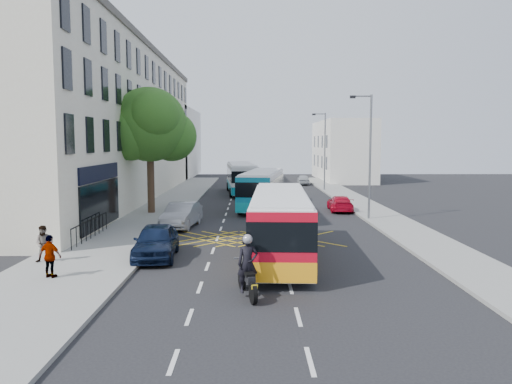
{
  "coord_description": "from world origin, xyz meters",
  "views": [
    {
      "loc": [
        -1.37,
        -20.21,
        5.11
      ],
      "look_at": [
        -1.11,
        8.96,
        2.2
      ],
      "focal_mm": 35.0,
      "sensor_mm": 36.0,
      "label": 1
    }
  ],
  "objects_px": {
    "bus_near": "(280,224)",
    "lamp_far": "(324,147)",
    "lamp_near": "(369,150)",
    "red_hatchback": "(340,203)",
    "street_tree": "(149,125)",
    "parked_car_silver": "(181,215)",
    "bus_far": "(241,178)",
    "motorbike": "(247,267)",
    "bus_mid": "(262,189)",
    "distant_car_grey": "(254,179)",
    "pedestrian_near": "(44,244)",
    "pedestrian_far": "(50,256)",
    "distant_car_silver": "(303,180)",
    "parked_car_blue": "(156,241)"
  },
  "relations": [
    {
      "from": "motorbike",
      "to": "parked_car_blue",
      "type": "xyz_separation_m",
      "value": [
        -4.09,
        5.59,
        -0.24
      ]
    },
    {
      "from": "pedestrian_near",
      "to": "bus_far",
      "type": "bearing_deg",
      "value": 68.1
    },
    {
      "from": "lamp_near",
      "to": "distant_car_silver",
      "type": "distance_m",
      "value": 28.1
    },
    {
      "from": "motorbike",
      "to": "pedestrian_near",
      "type": "height_order",
      "value": "motorbike"
    },
    {
      "from": "bus_mid",
      "to": "parked_car_blue",
      "type": "relative_size",
      "value": 2.39
    },
    {
      "from": "lamp_near",
      "to": "lamp_far",
      "type": "xyz_separation_m",
      "value": [
        0.0,
        20.0,
        0.0
      ]
    },
    {
      "from": "bus_mid",
      "to": "motorbike",
      "type": "relative_size",
      "value": 4.51
    },
    {
      "from": "motorbike",
      "to": "distant_car_silver",
      "type": "relative_size",
      "value": 0.65
    },
    {
      "from": "street_tree",
      "to": "parked_car_silver",
      "type": "distance_m",
      "value": 8.26
    },
    {
      "from": "bus_mid",
      "to": "lamp_near",
      "type": "bearing_deg",
      "value": -34.11
    },
    {
      "from": "motorbike",
      "to": "parked_car_silver",
      "type": "bearing_deg",
      "value": 93.19
    },
    {
      "from": "motorbike",
      "to": "pedestrian_near",
      "type": "relative_size",
      "value": 1.52
    },
    {
      "from": "bus_mid",
      "to": "motorbike",
      "type": "height_order",
      "value": "bus_mid"
    },
    {
      "from": "lamp_far",
      "to": "motorbike",
      "type": "height_order",
      "value": "lamp_far"
    },
    {
      "from": "bus_mid",
      "to": "pedestrian_near",
      "type": "relative_size",
      "value": 6.86
    },
    {
      "from": "bus_far",
      "to": "distant_car_grey",
      "type": "relative_size",
      "value": 2.54
    },
    {
      "from": "bus_mid",
      "to": "distant_car_grey",
      "type": "xyz_separation_m",
      "value": [
        -0.52,
        23.04,
        -0.93
      ]
    },
    {
      "from": "lamp_far",
      "to": "distant_car_silver",
      "type": "bearing_deg",
      "value": 99.54
    },
    {
      "from": "bus_mid",
      "to": "bus_near",
      "type": "bearing_deg",
      "value": -79.97
    },
    {
      "from": "lamp_far",
      "to": "parked_car_silver",
      "type": "height_order",
      "value": "lamp_far"
    },
    {
      "from": "motorbike",
      "to": "red_hatchback",
      "type": "distance_m",
      "value": 21.65
    },
    {
      "from": "lamp_near",
      "to": "pedestrian_near",
      "type": "xyz_separation_m",
      "value": [
        -16.17,
        -11.8,
        -3.7
      ]
    },
    {
      "from": "distant_car_grey",
      "to": "distant_car_silver",
      "type": "relative_size",
      "value": 1.2
    },
    {
      "from": "street_tree",
      "to": "parked_car_silver",
      "type": "xyz_separation_m",
      "value": [
        2.91,
        -5.39,
        -5.55
      ]
    },
    {
      "from": "bus_far",
      "to": "distant_car_silver",
      "type": "xyz_separation_m",
      "value": [
        7.28,
        10.21,
        -0.98
      ]
    },
    {
      "from": "parked_car_blue",
      "to": "distant_car_silver",
      "type": "distance_m",
      "value": 39.65
    },
    {
      "from": "bus_mid",
      "to": "lamp_far",
      "type": "bearing_deg",
      "value": 72.47
    },
    {
      "from": "lamp_far",
      "to": "distant_car_silver",
      "type": "distance_m",
      "value": 8.85
    },
    {
      "from": "bus_near",
      "to": "lamp_far",
      "type": "bearing_deg",
      "value": 80.96
    },
    {
      "from": "distant_car_silver",
      "to": "bus_mid",
      "type": "bearing_deg",
      "value": 79.48
    },
    {
      "from": "lamp_near",
      "to": "red_hatchback",
      "type": "relative_size",
      "value": 1.99
    },
    {
      "from": "lamp_near",
      "to": "distant_car_grey",
      "type": "xyz_separation_m",
      "value": [
        -7.27,
        29.25,
        -4.02
      ]
    },
    {
      "from": "lamp_far",
      "to": "red_hatchback",
      "type": "relative_size",
      "value": 1.99
    },
    {
      "from": "bus_near",
      "to": "lamp_near",
      "type": "bearing_deg",
      "value": 61.71
    },
    {
      "from": "bus_mid",
      "to": "pedestrian_near",
      "type": "bearing_deg",
      "value": -109.09
    },
    {
      "from": "red_hatchback",
      "to": "distant_car_silver",
      "type": "distance_m",
      "value": 23.26
    },
    {
      "from": "distant_car_grey",
      "to": "parked_car_silver",
      "type": "bearing_deg",
      "value": -99.31
    },
    {
      "from": "lamp_near",
      "to": "parked_car_silver",
      "type": "height_order",
      "value": "lamp_near"
    },
    {
      "from": "bus_near",
      "to": "distant_car_silver",
      "type": "bearing_deg",
      "value": 85.2
    },
    {
      "from": "motorbike",
      "to": "red_hatchback",
      "type": "height_order",
      "value": "motorbike"
    },
    {
      "from": "pedestrian_far",
      "to": "motorbike",
      "type": "bearing_deg",
      "value": -176.75
    },
    {
      "from": "pedestrian_near",
      "to": "lamp_far",
      "type": "bearing_deg",
      "value": 55.61
    },
    {
      "from": "bus_far",
      "to": "parked_car_silver",
      "type": "xyz_separation_m",
      "value": [
        -3.21,
        -20.0,
        -0.85
      ]
    },
    {
      "from": "bus_mid",
      "to": "distant_car_grey",
      "type": "distance_m",
      "value": 23.06
    },
    {
      "from": "lamp_near",
      "to": "bus_far",
      "type": "bearing_deg",
      "value": 116.04
    },
    {
      "from": "lamp_near",
      "to": "bus_mid",
      "type": "bearing_deg",
      "value": 137.35
    },
    {
      "from": "red_hatchback",
      "to": "pedestrian_near",
      "type": "bearing_deg",
      "value": 49.74
    },
    {
      "from": "lamp_far",
      "to": "bus_mid",
      "type": "distance_m",
      "value": 15.66
    },
    {
      "from": "motorbike",
      "to": "distant_car_grey",
      "type": "bearing_deg",
      "value": 75.92
    },
    {
      "from": "bus_near",
      "to": "pedestrian_near",
      "type": "height_order",
      "value": "bus_near"
    }
  ]
}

